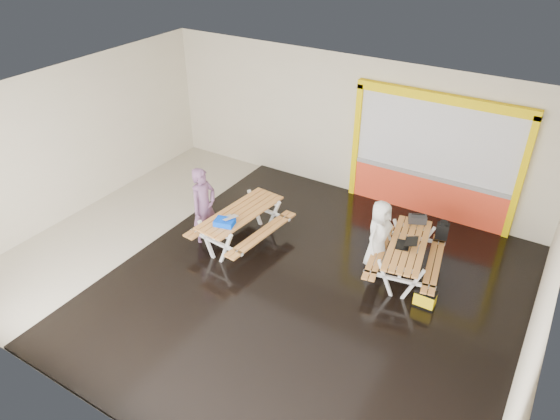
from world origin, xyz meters
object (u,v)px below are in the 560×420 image
Objects in this scene: blue_pouch at (225,222)px; picnic_table_left at (241,219)px; person_right at (379,234)px; backpack at (442,230)px; picnic_table_right at (407,251)px; person_left at (204,207)px; fluke_bag at (425,298)px; dark_case at (379,267)px; laptop_left at (228,218)px; laptop_right at (406,244)px; toolbox at (417,219)px.

picnic_table_left is at bearing 91.83° from blue_pouch.
person_right is 3.54× the size of backpack.
person_left reaches higher than picnic_table_right.
blue_pouch is at bearing -170.41° from fluke_bag.
backpack is at bearing 31.09° from blue_pouch.
person_left is 4.57× the size of dark_case.
backpack is (0.41, 0.92, 0.12)m from picnic_table_right.
laptop_left is 1.15× the size of fluke_bag.
person_left is 4.26m from laptop_right.
laptop_right reaches higher than blue_pouch.
person_right reaches higher than toolbox.
laptop_left reaches higher than backpack.
person_left is at bearing -175.04° from fluke_bag.
picnic_table_left is at bearing -155.86° from backpack.
dark_case is 1.24m from fluke_bag.
picnic_table_right is (3.42, 0.80, -0.04)m from picnic_table_left.
laptop_left is at bearing 120.86° from person_right.
laptop_left is 1.15× the size of dark_case.
laptop_right is at bearing 20.85° from blue_pouch.
backpack is (1.00, 0.96, -0.10)m from person_right.
picnic_table_left is at bearing 113.38° from person_right.
laptop_right is at bearing -86.40° from person_right.
picnic_table_left is 1.02× the size of picnic_table_right.
picnic_table_right is at bearing -82.96° from toolbox.
fluke_bag is (0.24, -1.61, -0.51)m from backpack.
fluke_bag is (0.75, -1.52, -0.66)m from toolbox.
backpack reaches higher than fluke_bag.
toolbox reaches higher than picnic_table_left.
laptop_left is (-3.44, -1.22, 0.28)m from picnic_table_right.
toolbox is (0.49, 0.87, 0.05)m from person_right.
dark_case is (2.97, 1.06, -0.76)m from laptop_left.
laptop_left is at bearing -160.28° from dark_case.
toolbox is 0.97× the size of backpack.
person_left reaches higher than laptop_right.
laptop_right is at bearing 18.23° from laptop_left.
person_left reaches higher than fluke_bag.
picnic_table_right is 5.48× the size of blue_pouch.
backpack is (3.83, 1.72, 0.09)m from picnic_table_left.
person_right reaches higher than laptop_right.
picnic_table_right is 3.66m from laptop_left.
person_right is at bearing 22.42° from laptop_left.
toolbox reaches higher than blue_pouch.
fluke_bag is at bearing 7.28° from laptop_left.
person_right is 3.24× the size of laptop_left.
backpack is at bearing 65.79° from picnic_table_right.
laptop_right is at bearing -71.24° from person_left.
picnic_table_right is at bearing -77.12° from person_right.
laptop_right is (3.40, 0.71, 0.20)m from picnic_table_left.
dark_case is (2.93, 1.23, -0.77)m from blue_pouch.
toolbox reaches higher than laptop_left.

